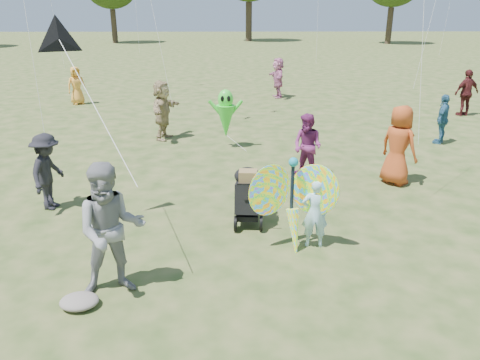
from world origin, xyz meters
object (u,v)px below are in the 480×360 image
(crowd_a, at_px, (399,145))
(crowd_h, at_px, (466,93))
(crowd_b, at_px, (48,172))
(jogging_stroller, at_px, (248,193))
(adult_man, at_px, (111,230))
(butterfly_kite, at_px, (293,203))
(crowd_e, at_px, (307,146))
(crowd_d, at_px, (163,110))
(alien_kite, at_px, (226,116))
(crowd_g, at_px, (77,86))
(crowd_j, at_px, (278,78))
(child_girl, at_px, (315,213))
(crowd_c, at_px, (443,119))

(crowd_a, distance_m, crowd_h, 8.98)
(crowd_b, bearing_deg, jogging_stroller, -93.22)
(adult_man, height_order, crowd_b, adult_man)
(butterfly_kite, bearing_deg, crowd_e, 77.33)
(adult_man, relative_size, crowd_a, 1.07)
(crowd_b, xyz_separation_m, crowd_d, (1.61, 5.46, 0.13))
(crowd_e, distance_m, alien_kite, 3.32)
(crowd_d, distance_m, crowd_g, 7.35)
(crowd_d, bearing_deg, crowd_a, -109.95)
(crowd_a, relative_size, crowd_h, 1.06)
(jogging_stroller, distance_m, alien_kite, 5.22)
(crowd_d, height_order, crowd_h, crowd_d)
(butterfly_kite, bearing_deg, alien_kite, 100.72)
(crowd_b, bearing_deg, crowd_e, -64.95)
(crowd_b, height_order, crowd_j, crowd_j)
(crowd_a, bearing_deg, child_girl, 104.86)
(child_girl, xyz_separation_m, alien_kite, (-1.58, 6.19, 0.34))
(crowd_d, distance_m, crowd_h, 11.62)
(crowd_e, xyz_separation_m, jogging_stroller, (-1.54, -2.54, -0.18))
(crowd_b, bearing_deg, crowd_c, -57.49)
(crowd_a, xyz_separation_m, crowd_h, (5.14, 7.36, -0.05))
(alien_kite, bearing_deg, crowd_a, -37.55)
(crowd_a, height_order, crowd_j, crowd_a)
(crowd_b, distance_m, butterfly_kite, 5.12)
(crowd_b, height_order, jogging_stroller, crowd_b)
(child_girl, height_order, crowd_e, crowd_e)
(crowd_g, xyz_separation_m, crowd_h, (15.65, -2.61, 0.08))
(child_girl, distance_m, crowd_e, 3.58)
(adult_man, relative_size, crowd_g, 1.24)
(crowd_e, distance_m, jogging_stroller, 2.97)
(child_girl, bearing_deg, jogging_stroller, -39.16)
(crowd_h, bearing_deg, crowd_d, 0.72)
(child_girl, bearing_deg, crowd_e, -93.79)
(adult_man, xyz_separation_m, crowd_b, (-2.04, 3.11, -0.20))
(crowd_a, height_order, jogging_stroller, crowd_a)
(crowd_b, height_order, butterfly_kite, butterfly_kite)
(crowd_c, xyz_separation_m, crowd_e, (-4.60, -3.00, 0.03))
(child_girl, xyz_separation_m, jogging_stroller, (-1.12, 1.01, -0.01))
(adult_man, distance_m, alien_kite, 7.69)
(crowd_a, distance_m, crowd_c, 4.31)
(crowd_g, height_order, jogging_stroller, crowd_g)
(crowd_d, bearing_deg, adult_man, -162.56)
(crowd_j, bearing_deg, crowd_e, -8.47)
(crowd_d, relative_size, jogging_stroller, 1.70)
(crowd_a, relative_size, alien_kite, 1.07)
(crowd_d, distance_m, crowd_e, 5.42)
(crowd_c, height_order, crowd_j, crowd_j)
(crowd_b, xyz_separation_m, crowd_e, (5.59, 1.78, -0.01))
(crowd_e, bearing_deg, crowd_h, 86.64)
(butterfly_kite, bearing_deg, crowd_d, 113.50)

